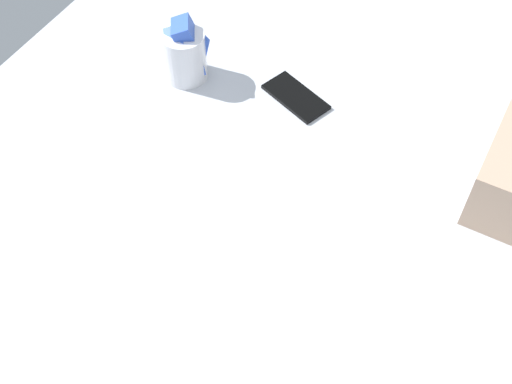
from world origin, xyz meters
The scene contains 3 objects.
bed_mattress centered at (0.00, 0.00, 9.00)cm, with size 180.00×140.00×18.00cm, color #B7BCC6.
snack_cup centered at (-30.61, -32.88, 24.08)cm, with size 9.31×9.29×14.14cm.
cell_phone centered at (-35.41, -9.46, 18.40)cm, with size 6.80×14.00×0.80cm, color black.
Camera 1 is at (55.71, 30.74, 117.08)cm, focal length 47.05 mm.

